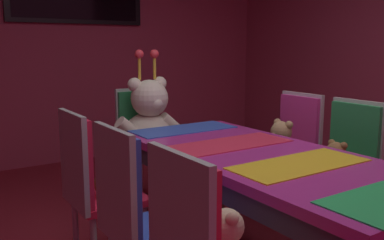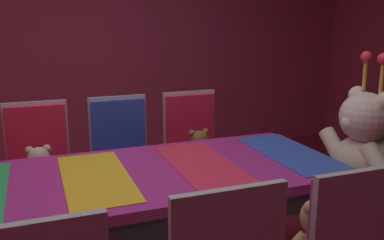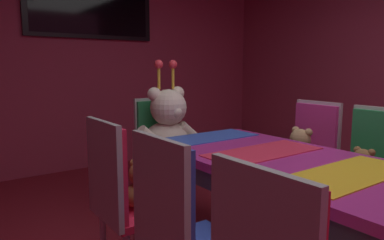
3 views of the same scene
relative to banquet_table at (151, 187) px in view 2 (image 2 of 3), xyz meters
name	(u,v)px [view 2 (image 2 of 3)]	position (x,y,z in m)	size (l,w,h in m)	color
wall_left	(83,31)	(-2.60, 0.00, 0.75)	(0.12, 6.40, 2.80)	#99334C
banquet_table	(151,187)	(0.00, 0.00, 0.00)	(0.90, 2.02, 0.75)	#B22D8C
chair_left_0	(39,161)	(-0.82, -0.54, -0.06)	(0.42, 0.41, 0.98)	red
teddy_left_0	(40,171)	(-0.68, -0.54, -0.07)	(0.23, 0.30, 0.28)	beige
chair_left_1	(121,152)	(-0.83, 0.01, -0.06)	(0.42, 0.41, 0.98)	#2D47B2
chair_left_2	(193,144)	(-0.85, 0.56, -0.06)	(0.42, 0.41, 0.98)	red
teddy_left_2	(200,151)	(-0.70, 0.56, -0.07)	(0.23, 0.30, 0.28)	brown
teddy_right_2	(317,238)	(0.68, 0.54, -0.05)	(0.27, 0.35, 0.33)	tan
throne_chair	(379,163)	(0.00, 1.54, -0.06)	(0.41, 0.42, 0.98)	#268C4C
king_teddy_bear	(361,145)	(0.00, 1.38, 0.08)	(0.67, 0.52, 0.86)	silver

